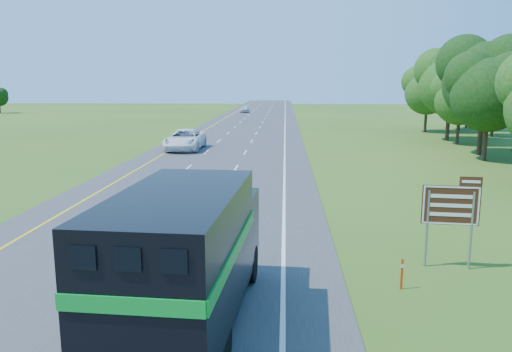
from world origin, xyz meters
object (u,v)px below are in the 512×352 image
object	(u,v)px
horse_truck	(187,256)
exit_sign	(452,209)
white_suv	(185,140)
far_car	(245,109)

from	to	relation	value
horse_truck	exit_sign	distance (m)	9.69
horse_truck	white_suv	distance (m)	36.37
white_suv	far_car	world-z (taller)	white_suv
white_suv	exit_sign	xyz separation A→B (m)	(15.38, -30.47, 1.10)
far_car	white_suv	bearing A→B (deg)	-88.68
white_suv	horse_truck	bearing A→B (deg)	-78.57
white_suv	far_car	distance (m)	61.75
white_suv	exit_sign	bearing A→B (deg)	-63.19
horse_truck	white_suv	xyz separation A→B (m)	(-7.19, 35.64, -1.08)
horse_truck	exit_sign	size ratio (longest dim) A/B	2.71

